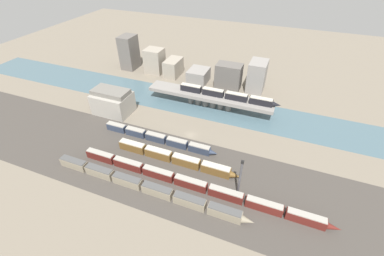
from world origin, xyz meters
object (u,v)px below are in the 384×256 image
train_on_bridge (227,95)px  train_yard_mid (194,184)px  train_yard_outer (158,138)px  warehouse_building (113,102)px  train_yard_far (175,158)px  signal_tower (240,178)px  train_yard_near (145,187)px

train_on_bridge → train_yard_mid: (3.14, -56.46, -7.21)m
train_yard_outer → warehouse_building: 35.92m
train_yard_mid → train_yard_far: train_yard_far is taller
signal_tower → train_yard_mid: bearing=-167.0°
train_yard_far → signal_tower: bearing=-12.9°
train_on_bridge → train_yard_mid: train_on_bridge is taller
train_on_bridge → train_yard_near: size_ratio=0.68×
signal_tower → train_yard_outer: bearing=158.8°
train_yard_far → warehouse_building: warehouse_building is taller
train_yard_mid → train_yard_outer: bearing=142.1°
train_yard_near → warehouse_building: warehouse_building is taller
train_yard_far → train_yard_outer: size_ratio=0.97×
train_on_bridge → signal_tower: signal_tower is taller
train_yard_near → train_yard_mid: 17.87m
train_yard_mid → signal_tower: (15.76, 3.64, 6.32)m
train_yard_near → train_yard_outer: (-8.80, 27.00, -0.13)m
train_yard_near → train_yard_outer: bearing=108.1°
train_on_bridge → warehouse_building: bearing=-156.7°
train_yard_mid → train_yard_far: (-12.22, 10.03, 0.10)m
train_yard_mid → signal_tower: size_ratio=5.97×
train_yard_far → train_yard_outer: (-12.79, 9.43, -0.22)m
train_yard_mid → warehouse_building: warehouse_building is taller
train_yard_near → signal_tower: size_ratio=4.80×
train_yard_far → warehouse_building: 51.36m
train_yard_outer → signal_tower: (40.77, -15.81, 6.44)m
train_yard_near → warehouse_building: (-41.87, 40.30, 4.36)m
warehouse_building → train_yard_near: bearing=-43.9°
train_yard_outer → signal_tower: bearing=-21.2°
train_on_bridge → warehouse_building: (-54.94, -23.70, -2.85)m
train_yard_mid → train_yard_near: bearing=-155.1°
train_yard_far → signal_tower: 29.36m
train_yard_far → train_yard_mid: bearing=-39.4°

